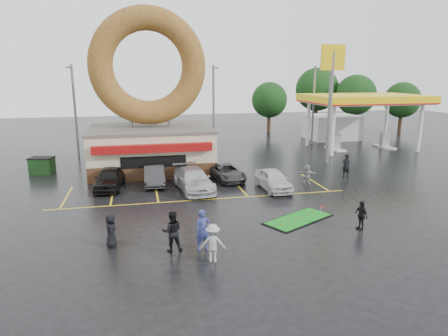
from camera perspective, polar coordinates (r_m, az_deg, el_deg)
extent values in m
plane|color=black|center=(23.31, -1.45, -7.05)|extent=(120.00, 120.00, 0.00)
cube|color=#472B19|center=(35.30, -10.24, 0.83)|extent=(10.00, 8.00, 1.20)
cube|color=beige|center=(34.97, -10.35, 3.63)|extent=(10.00, 8.00, 2.30)
cube|color=#59544C|center=(34.78, -10.44, 5.66)|extent=(10.20, 8.20, 0.20)
cube|color=maroon|center=(30.69, -10.07, 2.77)|extent=(9.00, 0.60, 0.60)
cylinder|color=slate|center=(34.69, -13.15, 6.67)|extent=(0.30, 0.30, 1.20)
cylinder|color=slate|center=(34.78, -7.84, 6.91)|extent=(0.30, 0.30, 1.20)
torus|color=brown|center=(34.49, -10.81, 14.08)|extent=(9.60, 2.00, 9.60)
cylinder|color=silver|center=(41.53, 15.27, 5.10)|extent=(0.40, 0.40, 5.00)
cylinder|color=silver|center=(46.97, 26.22, 5.10)|extent=(0.40, 0.40, 5.00)
cylinder|color=silver|center=(46.89, 11.92, 6.18)|extent=(0.40, 0.40, 5.00)
cylinder|color=silver|center=(51.76, 22.14, 6.14)|extent=(0.40, 0.40, 5.00)
cube|color=silver|center=(46.31, 19.34, 9.05)|extent=(12.00, 8.00, 0.50)
cube|color=yellow|center=(46.29, 19.37, 9.42)|extent=(12.30, 8.30, 0.70)
cube|color=#99999E|center=(45.31, 15.67, 3.68)|extent=(0.90, 0.60, 1.60)
cube|color=#99999E|center=(48.39, 21.99, 3.79)|extent=(0.90, 0.60, 1.60)
cube|color=silver|center=(52.74, 15.09, 5.68)|extent=(6.00, 5.00, 3.00)
cylinder|color=slate|center=(37.69, 14.87, 8.16)|extent=(0.36, 0.36, 10.00)
cube|color=yellow|center=(37.59, 15.29, 15.00)|extent=(2.20, 0.30, 2.20)
cylinder|color=slate|center=(42.05, -20.50, 7.57)|extent=(0.24, 0.24, 9.00)
cylinder|color=slate|center=(40.91, -21.18, 13.29)|extent=(0.12, 2.00, 0.12)
cube|color=slate|center=(39.92, -21.39, 13.22)|extent=(0.40, 0.18, 0.12)
cylinder|color=slate|center=(43.38, -1.50, 8.55)|extent=(0.24, 0.24, 9.00)
cylinder|color=slate|center=(42.25, -1.28, 14.13)|extent=(0.12, 2.00, 0.12)
cube|color=slate|center=(41.27, -1.00, 14.08)|extent=(0.40, 0.18, 0.12)
cylinder|color=slate|center=(48.01, 12.65, 8.70)|extent=(0.24, 0.24, 9.00)
cylinder|color=slate|center=(46.97, 13.43, 13.70)|extent=(0.12, 2.00, 0.12)
cube|color=slate|center=(46.07, 13.98, 13.62)|extent=(0.40, 0.18, 0.12)
cylinder|color=#332114|center=(59.97, 18.05, 6.30)|extent=(0.50, 0.50, 2.88)
sphere|color=black|center=(59.67, 18.31, 9.88)|extent=(5.60, 5.60, 5.60)
cylinder|color=#332114|center=(61.60, 23.83, 5.82)|extent=(0.50, 0.50, 2.52)
sphere|color=black|center=(61.32, 24.12, 8.86)|extent=(4.90, 4.90, 4.90)
cylinder|color=#332114|center=(61.63, 12.95, 6.96)|extent=(0.50, 0.50, 3.24)
sphere|color=black|center=(61.33, 13.16, 10.88)|extent=(6.30, 6.30, 6.30)
cylinder|color=#332114|center=(56.85, 6.42, 6.33)|extent=(0.50, 0.50, 2.52)
sphere|color=black|center=(56.55, 6.51, 9.64)|extent=(4.90, 4.90, 4.90)
imported|color=black|center=(29.92, -16.04, -1.43)|extent=(2.28, 4.65, 1.53)
imported|color=#29292B|center=(30.35, -9.94, -1.02)|extent=(1.53, 4.25, 1.39)
imported|color=#B7B7BC|center=(28.49, -4.41, -1.66)|extent=(2.84, 5.52, 1.53)
imported|color=#323235|center=(31.12, 0.36, -0.61)|extent=(2.60, 4.67, 1.23)
imported|color=silver|center=(28.74, 7.06, -1.66)|extent=(1.88, 4.35, 1.46)
imported|color=navy|center=(18.93, -3.02, -8.84)|extent=(0.78, 0.58, 1.96)
imported|color=black|center=(18.92, -7.42, -8.95)|extent=(0.99, 0.79, 1.96)
imported|color=#9C9C9F|center=(17.79, -1.60, -10.69)|extent=(1.25, 0.89, 1.75)
imported|color=black|center=(20.01, -15.84, -8.60)|extent=(0.61, 0.85, 1.64)
imported|color=black|center=(22.54, 18.99, -6.41)|extent=(0.51, 0.97, 1.57)
imported|color=gray|center=(30.57, 11.78, -0.87)|extent=(1.45, 1.09, 1.52)
imported|color=black|center=(33.35, 17.02, 0.34)|extent=(0.73, 0.51, 1.91)
cube|color=#194018|center=(36.38, -24.56, 0.27)|extent=(2.02, 1.57, 1.30)
cube|color=black|center=(23.32, 10.56, -7.21)|extent=(4.58, 3.61, 0.05)
cube|color=#15801D|center=(23.31, 10.56, -7.15)|extent=(4.32, 3.35, 0.03)
cylinder|color=silver|center=(24.38, 13.68, -5.80)|extent=(0.02, 0.02, 0.48)
cube|color=red|center=(24.35, 13.86, -5.35)|extent=(0.14, 0.01, 0.10)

